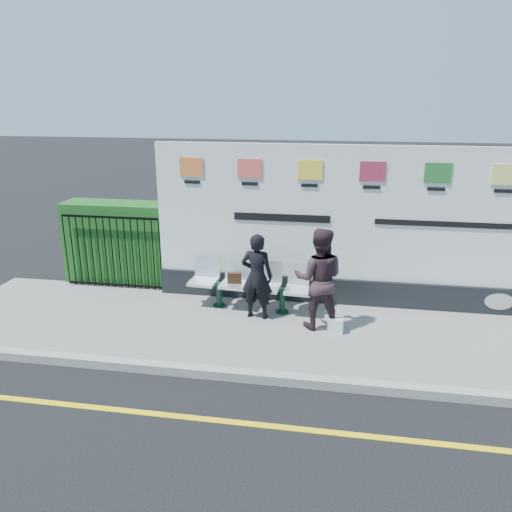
{
  "coord_description": "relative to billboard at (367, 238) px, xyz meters",
  "views": [
    {
      "loc": [
        -0.07,
        -5.24,
        3.98
      ],
      "look_at": [
        -1.45,
        2.99,
        1.25
      ],
      "focal_mm": 35.0,
      "sensor_mm": 36.0,
      "label": 1
    }
  ],
  "objects": [
    {
      "name": "ground",
      "position": [
        -0.5,
        -3.85,
        -1.42
      ],
      "size": [
        80.0,
        80.0,
        0.0
      ],
      "primitive_type": "plane",
      "color": "black"
    },
    {
      "name": "bench",
      "position": [
        -2.1,
        -0.63,
        -1.05
      ],
      "size": [
        2.36,
        0.75,
        0.5
      ],
      "primitive_type": null,
      "rotation": [
        0.0,
        0.0,
        -0.07
      ],
      "color": "silver",
      "rests_on": "pavement"
    },
    {
      "name": "handbag_brown",
      "position": [
        -2.4,
        -0.61,
        -0.7
      ],
      "size": [
        0.27,
        0.14,
        0.2
      ],
      "primitive_type": "cube",
      "rotation": [
        0.0,
        0.0,
        0.11
      ],
      "color": "black",
      "rests_on": "bench"
    },
    {
      "name": "kerb",
      "position": [
        -0.5,
        -2.85,
        -1.35
      ],
      "size": [
        14.0,
        0.18,
        0.14
      ],
      "primitive_type": "cube",
      "color": "gray",
      "rests_on": "ground"
    },
    {
      "name": "pavement",
      "position": [
        -0.5,
        -1.35,
        -1.36
      ],
      "size": [
        14.0,
        3.0,
        0.12
      ],
      "primitive_type": "cube",
      "color": "slate",
      "rests_on": "ground"
    },
    {
      "name": "billboard",
      "position": [
        0.0,
        0.0,
        0.0
      ],
      "size": [
        8.0,
        0.3,
        3.0
      ],
      "color": "black",
      "rests_on": "pavement"
    },
    {
      "name": "woman_left",
      "position": [
        -1.92,
        -0.94,
        -0.52
      ],
      "size": [
        0.6,
        0.42,
        1.56
      ],
      "primitive_type": "imported",
      "rotation": [
        0.0,
        0.0,
        3.06
      ],
      "color": "black",
      "rests_on": "pavement"
    },
    {
      "name": "carrier_bag_white",
      "position": [
        -0.51,
        -1.34,
        -1.17
      ],
      "size": [
        0.26,
        0.15,
        0.26
      ],
      "primitive_type": "cube",
      "color": "silver",
      "rests_on": "pavement"
    },
    {
      "name": "hedge",
      "position": [
        -5.08,
        0.45,
        -0.45
      ],
      "size": [
        2.35,
        0.7,
        1.7
      ],
      "primitive_type": "cube",
      "color": "#1A5219",
      "rests_on": "pavement"
    },
    {
      "name": "woman_right",
      "position": [
        -0.83,
        -1.16,
        -0.42
      ],
      "size": [
        0.87,
        0.68,
        1.77
      ],
      "primitive_type": "imported",
      "rotation": [
        0.0,
        0.0,
        3.15
      ],
      "color": "#322027",
      "rests_on": "pavement"
    },
    {
      "name": "railing",
      "position": [
        -5.08,
        -0.0,
        -0.53
      ],
      "size": [
        2.05,
        0.06,
        1.54
      ],
      "primitive_type": null,
      "color": "black",
      "rests_on": "pavement"
    },
    {
      "name": "yellow_line",
      "position": [
        -0.5,
        -3.85,
        -1.42
      ],
      "size": [
        14.0,
        0.1,
        0.01
      ],
      "primitive_type": "cube",
      "color": "yellow",
      "rests_on": "ground"
    }
  ]
}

